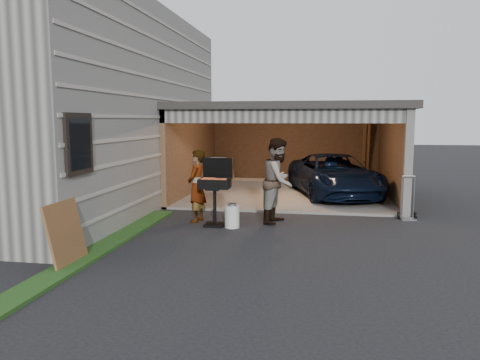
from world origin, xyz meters
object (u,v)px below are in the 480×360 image
object	(u,v)px
propane_tank	(232,217)
plywood_panel	(66,234)
hand_truck	(408,211)
woman	(197,186)
minivan	(334,177)
bbq_grill	(215,186)
man	(278,181)

from	to	relation	value
propane_tank	plywood_panel	xyz separation A→B (m)	(-2.21, -3.19, 0.29)
plywood_panel	hand_truck	bearing A→B (deg)	37.30
plywood_panel	hand_truck	world-z (taller)	hand_truck
woman	propane_tank	bearing A→B (deg)	70.87
woman	hand_truck	distance (m)	5.18
propane_tank	minivan	bearing A→B (deg)	63.24
propane_tank	hand_truck	xyz separation A→B (m)	(4.07, 1.59, -0.04)
bbq_grill	propane_tank	xyz separation A→B (m)	(0.42, -0.13, -0.67)
bbq_grill	plywood_panel	world-z (taller)	bbq_grill
bbq_grill	propane_tank	size ratio (longest dim) A/B	3.11
propane_tank	plywood_panel	bearing A→B (deg)	-124.71
woman	man	bearing A→B (deg)	104.23
propane_tank	hand_truck	bearing A→B (deg)	21.38
minivan	propane_tank	size ratio (longest dim) A/B	9.31
minivan	propane_tank	world-z (taller)	minivan
man	woman	bearing A→B (deg)	111.04
man	hand_truck	bearing A→B (deg)	-60.64
minivan	man	xyz separation A→B (m)	(-1.38, -3.97, 0.35)
woman	hand_truck	world-z (taller)	woman
minivan	hand_truck	distance (m)	3.56
woman	propane_tank	world-z (taller)	woman
woman	hand_truck	bearing A→B (deg)	109.42
woman	plywood_panel	size ratio (longest dim) A/B	1.58
woman	propane_tank	distance (m)	1.21
minivan	propane_tank	bearing A→B (deg)	-132.13
plywood_panel	propane_tank	bearing A→B (deg)	55.29
minivan	woman	xyz separation A→B (m)	(-3.30, -4.23, 0.21)
plywood_panel	hand_truck	xyz separation A→B (m)	(6.28, 4.78, -0.33)
minivan	bbq_grill	bearing A→B (deg)	-136.82
minivan	bbq_grill	world-z (taller)	bbq_grill
minivan	plywood_panel	world-z (taller)	minivan
plywood_panel	man	bearing A→B (deg)	50.73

